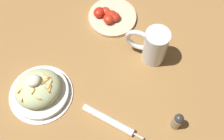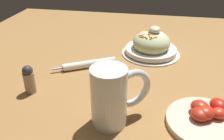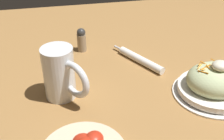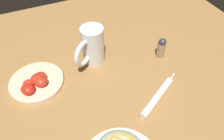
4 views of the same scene
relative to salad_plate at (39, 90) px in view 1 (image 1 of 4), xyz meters
name	(u,v)px [view 1 (image 1 of 4)]	position (x,y,z in m)	size (l,w,h in m)	color
ground_plane	(98,86)	(-0.18, 0.07, -0.04)	(1.43, 1.43, 0.00)	#9E703D
salad_plate	(39,90)	(0.00, 0.00, 0.00)	(0.22, 0.22, 0.11)	white
beer_mug	(153,47)	(-0.40, 0.07, 0.03)	(0.12, 0.13, 0.15)	white
napkin_roll	(109,120)	(-0.15, 0.20, -0.02)	(0.12, 0.20, 0.02)	white
tomato_plate	(111,16)	(-0.37, -0.15, -0.02)	(0.19, 0.19, 0.05)	beige
salt_shaker	(177,121)	(-0.32, 0.32, 0.01)	(0.03, 0.03, 0.08)	gray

